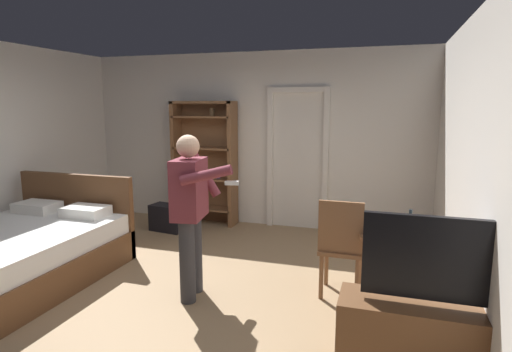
# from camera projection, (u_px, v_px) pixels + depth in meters

# --- Properties ---
(ground_plane) EXTENTS (5.89, 5.89, 0.00)m
(ground_plane) POSITION_uv_depth(u_px,v_px,m) (170.00, 293.00, 4.20)
(ground_plane) COLOR #997A56
(wall_back) EXTENTS (5.60, 0.12, 2.67)m
(wall_back) POSITION_uv_depth(u_px,v_px,m) (253.00, 140.00, 6.53)
(wall_back) COLOR silver
(wall_back) RESTS_ON ground_plane
(wall_right) EXTENTS (0.12, 5.54, 2.67)m
(wall_right) POSITION_uv_depth(u_px,v_px,m) (485.00, 177.00, 3.17)
(wall_right) COLOR silver
(wall_right) RESTS_ON ground_plane
(doorway_frame) EXTENTS (0.93, 0.08, 2.13)m
(doorway_frame) POSITION_uv_depth(u_px,v_px,m) (298.00, 149.00, 6.25)
(doorway_frame) COLOR white
(doorway_frame) RESTS_ON ground_plane
(bed) EXTENTS (1.63, 1.97, 1.02)m
(bed) POSITION_uv_depth(u_px,v_px,m) (22.00, 252.00, 4.52)
(bed) COLOR brown
(bed) RESTS_ON ground_plane
(bookshelf) EXTENTS (1.01, 0.32, 1.93)m
(bookshelf) POSITION_uv_depth(u_px,v_px,m) (205.00, 158.00, 6.58)
(bookshelf) COLOR brown
(bookshelf) RESTS_ON ground_plane
(tv_flatscreen) EXTENTS (1.28, 0.40, 1.17)m
(tv_flatscreen) POSITION_uv_depth(u_px,v_px,m) (433.00, 335.00, 2.83)
(tv_flatscreen) COLOR brown
(tv_flatscreen) RESTS_ON ground_plane
(side_table) EXTENTS (0.57, 0.57, 0.70)m
(side_table) POSITION_uv_depth(u_px,v_px,m) (391.00, 261.00, 3.80)
(side_table) COLOR brown
(side_table) RESTS_ON ground_plane
(laptop) EXTENTS (0.33, 0.34, 0.15)m
(laptop) POSITION_uv_depth(u_px,v_px,m) (389.00, 232.00, 3.72)
(laptop) COLOR black
(laptop) RESTS_ON side_table
(bottle_on_table) EXTENTS (0.06, 0.06, 0.28)m
(bottle_on_table) POSITION_uv_depth(u_px,v_px,m) (410.00, 228.00, 3.63)
(bottle_on_table) COLOR #1F2B31
(bottle_on_table) RESTS_ON side_table
(wooden_chair) EXTENTS (0.42, 0.42, 0.99)m
(wooden_chair) POSITION_uv_depth(u_px,v_px,m) (341.00, 244.00, 4.03)
(wooden_chair) COLOR brown
(wooden_chair) RESTS_ON ground_plane
(person_blue_shirt) EXTENTS (0.73, 0.59, 1.60)m
(person_blue_shirt) POSITION_uv_depth(u_px,v_px,m) (191.00, 206.00, 3.99)
(person_blue_shirt) COLOR #333338
(person_blue_shirt) RESTS_ON ground_plane
(suitcase_dark) EXTENTS (0.55, 0.35, 0.39)m
(suitcase_dark) POSITION_uv_depth(u_px,v_px,m) (168.00, 218.00, 6.26)
(suitcase_dark) COLOR black
(suitcase_dark) RESTS_ON ground_plane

